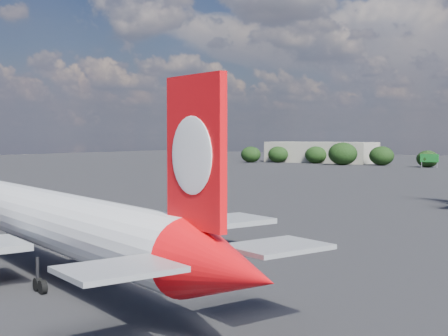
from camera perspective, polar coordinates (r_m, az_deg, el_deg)
The scene contains 4 objects.
ground at distance 99.08m, azimuth 8.51°, elevation -3.16°, with size 500.00×500.00×0.00m, color black.
qantas_airliner at distance 45.26m, azimuth -13.79°, elevation -5.26°, with size 40.67×39.04×13.57m.
terminal_building at distance 245.74m, azimuth 8.84°, elevation 1.43°, with size 42.00×16.00×8.00m.
highway_sign at distance 213.43m, azimuth 18.27°, elevation 0.85°, with size 6.00×0.30×4.50m.
Camera 1 is at (44.28, -28.01, 10.57)m, focal length 50.00 mm.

